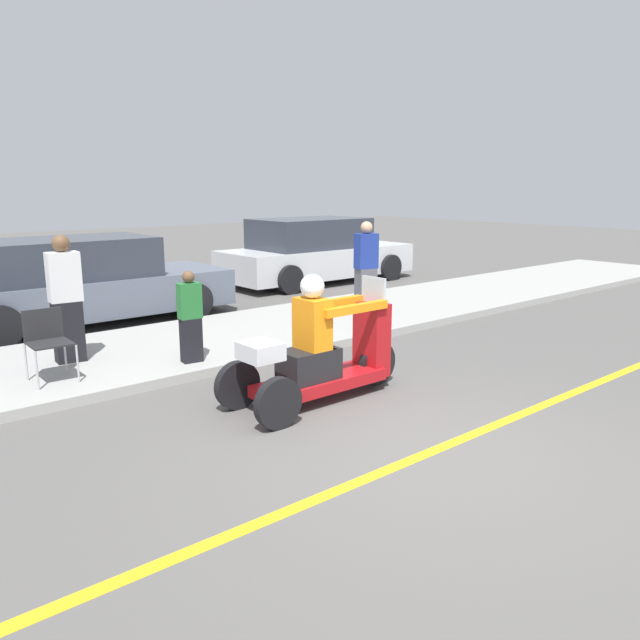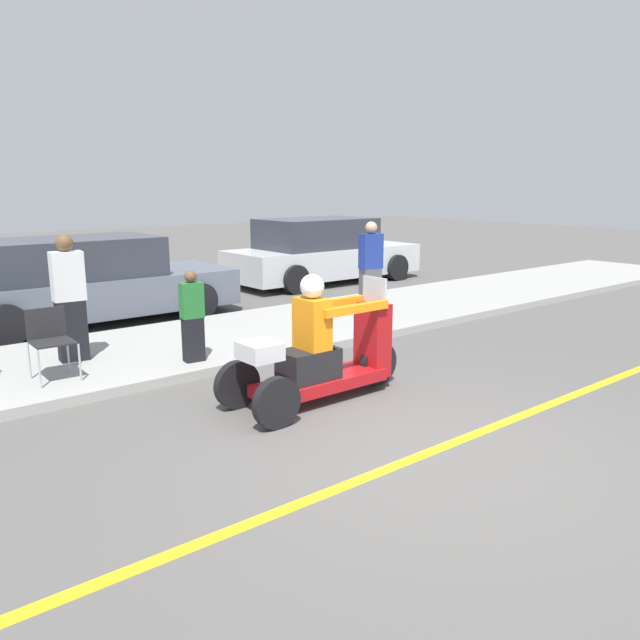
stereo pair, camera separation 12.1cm
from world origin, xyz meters
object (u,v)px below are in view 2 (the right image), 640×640
Objects in this scene: motorcycle_trike at (322,356)px; spectator_mid_group at (371,269)px; parked_car_lot_center at (322,252)px; parked_car_lot_right at (86,283)px; spectator_near_curb at (70,301)px; spectator_by_tree at (192,318)px; folding_chair_curbside at (50,336)px.

motorcycle_trike is 4.43m from spectator_mid_group.
parked_car_lot_right is at bearing -170.98° from parked_car_lot_center.
spectator_near_curb is 0.33× the size of parked_car_lot_center.
parked_car_lot_center reaches higher than spectator_by_tree.
motorcycle_trike is at bearing -59.36° from spectator_near_curb.
parked_car_lot_right is (-4.03, 2.82, -0.19)m from spectator_mid_group.
parked_car_lot_right reaches higher than folding_chair_curbside.
parked_car_lot_right is 6.06m from parked_car_lot_center.
parked_car_lot_right is 1.01× the size of parked_car_lot_center.
motorcycle_trike is 3.18m from folding_chair_curbside.
folding_chair_curbside is (-2.18, 2.32, 0.12)m from motorcycle_trike.
spectator_by_tree is (-0.55, 1.92, 0.18)m from motorcycle_trike.
parked_car_lot_center is (5.36, 6.58, 0.23)m from motorcycle_trike.
spectator_mid_group is at bearing 5.01° from folding_chair_curbside.
motorcycle_trike is 0.46× the size of parked_car_lot_right.
parked_car_lot_center is at bearing 9.02° from parked_car_lot_right.
spectator_near_curb is (-1.74, 2.93, 0.40)m from motorcycle_trike.
spectator_near_curb is 1.01× the size of spectator_mid_group.
motorcycle_trike is 1.39× the size of spectator_near_curb.
parked_car_lot_center is (5.99, 0.95, 0.03)m from parked_car_lot_right.
spectator_mid_group is (5.14, -0.12, -0.01)m from spectator_near_curb.
parked_car_lot_center reaches higher than motorcycle_trike.
folding_chair_curbside is at bearing -115.11° from parked_car_lot_right.
spectator_near_curb reaches higher than folding_chair_curbside.
motorcycle_trike is at bearing -129.18° from parked_car_lot_center.
spectator_mid_group is 5.60m from folding_chair_curbside.
spectator_by_tree is (1.18, -1.01, -0.21)m from spectator_near_curb.
parked_car_lot_right reaches higher than spectator_by_tree.
spectator_mid_group is 4.06m from spectator_by_tree.
spectator_near_curb is at bearing 139.50° from spectator_by_tree.
motorcycle_trike is 3.43m from spectator_near_curb.
motorcycle_trike is 8.49m from parked_car_lot_center.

